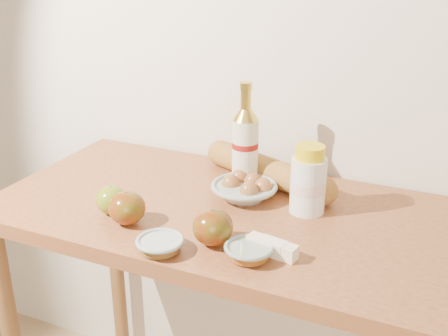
# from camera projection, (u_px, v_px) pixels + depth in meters

# --- Properties ---
(back_wall) EXTENTS (3.50, 0.02, 2.60)m
(back_wall) POSITION_uv_depth(u_px,v_px,m) (278.00, 27.00, 1.53)
(back_wall) COLOR silver
(back_wall) RESTS_ON ground
(table) EXTENTS (1.20, 0.60, 0.90)m
(table) POSITION_uv_depth(u_px,v_px,m) (229.00, 251.00, 1.45)
(table) COLOR #A45F34
(table) RESTS_ON ground
(bourbon_bottle) EXTENTS (0.08, 0.08, 0.29)m
(bourbon_bottle) POSITION_uv_depth(u_px,v_px,m) (245.00, 145.00, 1.49)
(bourbon_bottle) COLOR beige
(bourbon_bottle) RESTS_ON table
(cream_bottle) EXTENTS (0.10, 0.10, 0.17)m
(cream_bottle) POSITION_uv_depth(u_px,v_px,m) (308.00, 182.00, 1.36)
(cream_bottle) COLOR silver
(cream_bottle) RESTS_ON table
(egg_bowl) EXTENTS (0.22, 0.22, 0.06)m
(egg_bowl) POSITION_uv_depth(u_px,v_px,m) (245.00, 189.00, 1.45)
(egg_bowl) COLOR #919E99
(egg_bowl) RESTS_ON table
(baguette) EXTENTS (0.44, 0.23, 0.07)m
(baguette) POSITION_uv_depth(u_px,v_px,m) (268.00, 170.00, 1.53)
(baguette) COLOR #B17D36
(baguette) RESTS_ON table
(apple_yellowgreen) EXTENTS (0.08, 0.08, 0.07)m
(apple_yellowgreen) POSITION_uv_depth(u_px,v_px,m) (112.00, 200.00, 1.37)
(apple_yellowgreen) COLOR olive
(apple_yellowgreen) RESTS_ON table
(apple_redgreen_front) EXTENTS (0.09, 0.09, 0.08)m
(apple_redgreen_front) POSITION_uv_depth(u_px,v_px,m) (127.00, 208.00, 1.32)
(apple_redgreen_front) COLOR maroon
(apple_redgreen_front) RESTS_ON table
(apple_redgreen_right) EXTENTS (0.11, 0.11, 0.08)m
(apple_redgreen_right) POSITION_uv_depth(u_px,v_px,m) (213.00, 227.00, 1.23)
(apple_redgreen_right) COLOR maroon
(apple_redgreen_right) RESTS_ON table
(sugar_bowl) EXTENTS (0.13, 0.13, 0.03)m
(sugar_bowl) POSITION_uv_depth(u_px,v_px,m) (160.00, 245.00, 1.21)
(sugar_bowl) COLOR #9AA8A3
(sugar_bowl) RESTS_ON table
(syrup_bowl) EXTENTS (0.11, 0.11, 0.03)m
(syrup_bowl) POSITION_uv_depth(u_px,v_px,m) (249.00, 251.00, 1.18)
(syrup_bowl) COLOR gray
(syrup_bowl) RESTS_ON table
(butter_stick) EXTENTS (0.12, 0.05, 0.03)m
(butter_stick) POSITION_uv_depth(u_px,v_px,m) (272.00, 247.00, 1.20)
(butter_stick) COLOR #F3E9BC
(butter_stick) RESTS_ON table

